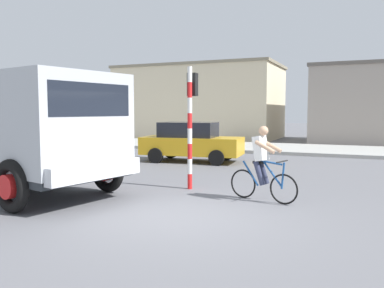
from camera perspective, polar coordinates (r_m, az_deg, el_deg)
The scene contains 7 objects.
ground_plane at distance 7.82m, azimuth -0.57°, elevation -10.47°, with size 120.00×120.00×0.00m, color slate.
sidewalk_far at distance 21.23m, azimuth 15.16°, elevation -0.71°, with size 80.00×5.00×0.16m, color #ADADA8.
truck_foreground at distance 10.67m, azimuth -23.09°, elevation 2.31°, with size 5.80×3.63×2.90m.
cyclist at distance 9.16m, azimuth 10.12°, elevation -2.78°, with size 1.67×0.63×1.72m.
traffic_light_pole at distance 10.41m, azimuth -0.15°, elevation 4.84°, with size 0.24×0.43×3.20m.
car_red_near at distance 16.01m, azimuth -0.14°, elevation 0.35°, with size 4.15×2.18×1.60m.
building_corner_left at distance 30.56m, azimuth 1.12°, elevation 6.04°, with size 12.07×6.55×5.42m.
Camera 1 is at (3.10, -6.88, 2.06)m, focal length 37.05 mm.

